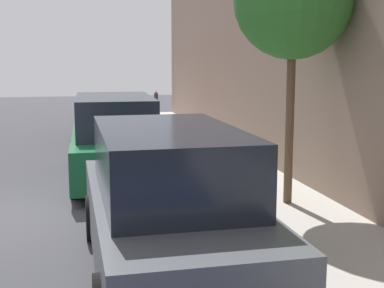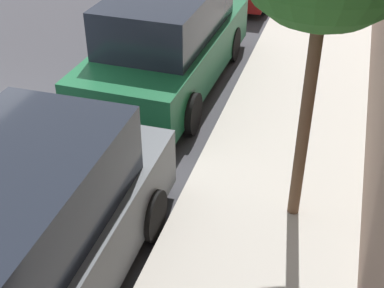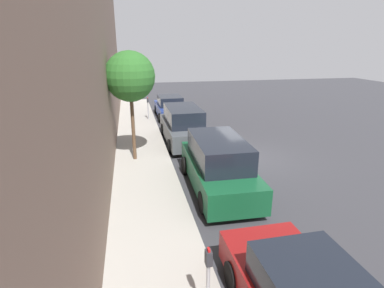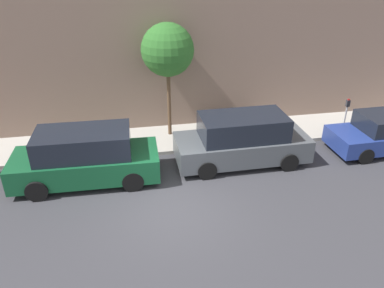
% 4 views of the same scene
% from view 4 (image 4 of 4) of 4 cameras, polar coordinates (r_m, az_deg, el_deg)
% --- Properties ---
extents(ground_plane, '(60.00, 60.00, 0.00)m').
position_cam_4_polar(ground_plane, '(11.81, -2.85, -9.93)').
color(ground_plane, '#38383D').
extents(sidewalk, '(2.43, 32.00, 0.15)m').
position_cam_4_polar(sidewalk, '(15.76, -5.26, 0.64)').
color(sidewalk, '#B2ADA3').
rests_on(sidewalk, ground_plane).
extents(parked_minivan_second, '(2.02, 4.91, 1.90)m').
position_cam_4_polar(parked_minivan_second, '(13.92, 7.64, 0.57)').
color(parked_minivan_second, '#4C5156').
rests_on(parked_minivan_second, ground_plane).
extents(parked_minivan_third, '(2.03, 4.95, 1.90)m').
position_cam_4_polar(parked_minivan_third, '(13.18, -15.94, -1.98)').
color(parked_minivan_third, '#14512D').
rests_on(parked_minivan_third, ground_plane).
extents(parking_meter_near, '(0.11, 0.15, 1.48)m').
position_cam_4_polar(parking_meter_near, '(17.24, 22.45, 4.58)').
color(parking_meter_near, '#ADADB2').
rests_on(parking_meter_near, sidewalk).
extents(street_tree, '(2.06, 2.06, 4.63)m').
position_cam_4_polar(street_tree, '(14.86, -3.75, 14.07)').
color(street_tree, brown).
rests_on(street_tree, sidewalk).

